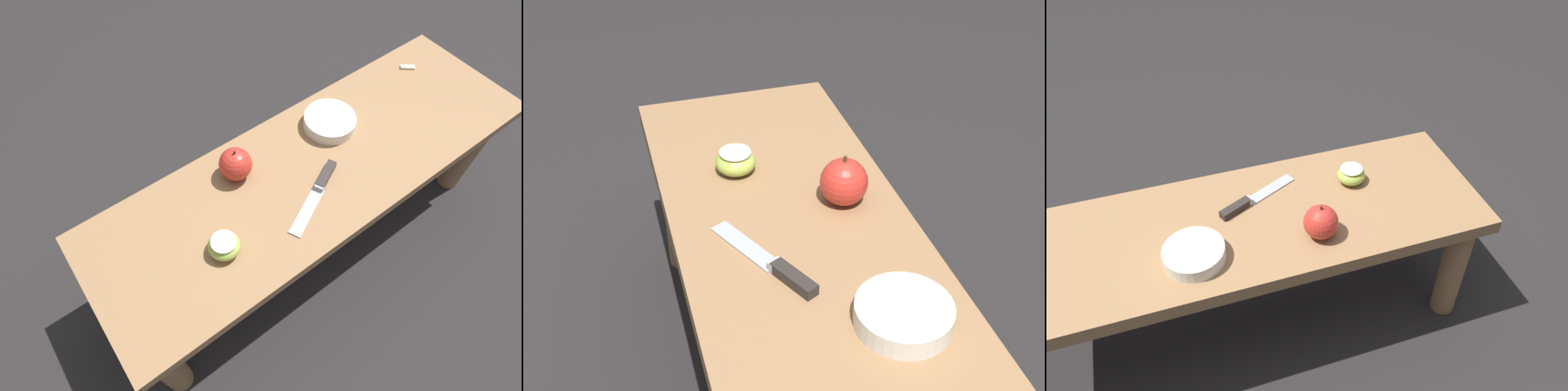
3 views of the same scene
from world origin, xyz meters
TOP-DOWN VIEW (x-y plane):
  - wooden_bench at (0.00, 0.00)m, footprint 1.30×0.42m
  - knife at (-0.04, -0.06)m, footprint 0.23×0.13m
  - apple_whole at (-0.19, 0.10)m, footprint 0.09×0.09m
  - apple_cut at (-0.34, -0.06)m, footprint 0.08×0.08m
  - bowl at (0.12, 0.09)m, footprint 0.15×0.15m

SIDE VIEW (x-z plane):
  - wooden_bench at x=0.00m, z-range 0.13..0.55m
  - knife at x=-0.04m, z-range 0.41..0.43m
  - bowl at x=0.12m, z-range 0.41..0.45m
  - apple_cut at x=-0.34m, z-range 0.42..0.46m
  - apple_whole at x=-0.19m, z-range 0.41..0.51m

